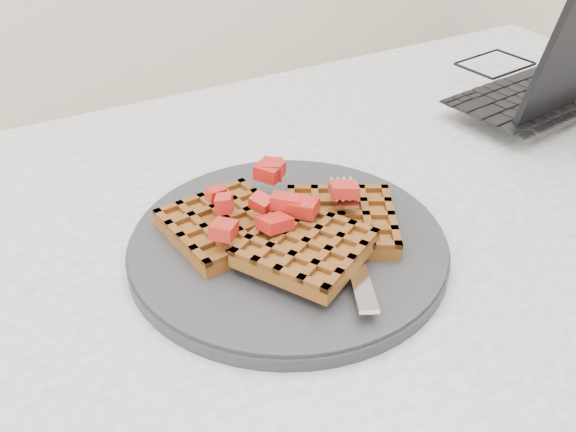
% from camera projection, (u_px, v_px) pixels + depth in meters
% --- Properties ---
extents(table, '(1.20, 0.80, 0.75)m').
position_uv_depth(table, '(348.00, 329.00, 0.67)').
color(table, silver).
rests_on(table, ground).
extents(plate, '(0.29, 0.29, 0.02)m').
position_uv_depth(plate, '(288.00, 245.00, 0.58)').
color(plate, '#252528').
rests_on(plate, table).
extents(waffles, '(0.22, 0.19, 0.03)m').
position_uv_depth(waffles, '(290.00, 230.00, 0.57)').
color(waffles, brown).
rests_on(waffles, plate).
extents(strawberry_pile, '(0.15, 0.15, 0.02)m').
position_uv_depth(strawberry_pile, '(288.00, 203.00, 0.56)').
color(strawberry_pile, '#8D0402').
rests_on(strawberry_pile, waffles).
extents(fork, '(0.10, 0.17, 0.02)m').
position_uv_depth(fork, '(351.00, 240.00, 0.56)').
color(fork, silver).
rests_on(fork, plate).
extents(laptop, '(0.34, 0.27, 0.22)m').
position_uv_depth(laptop, '(546.00, 72.00, 0.85)').
color(laptop, black).
rests_on(laptop, table).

